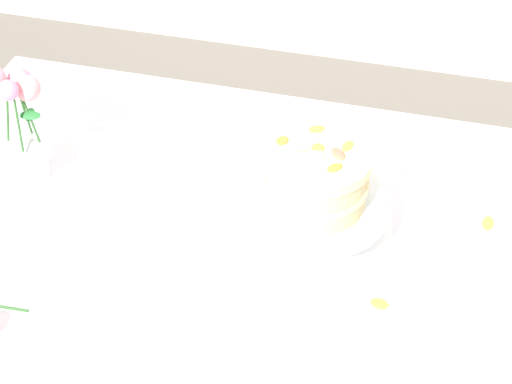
% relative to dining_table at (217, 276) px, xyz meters
% --- Properties ---
extents(dining_table, '(1.40, 1.00, 0.74)m').
position_rel_dining_table_xyz_m(dining_table, '(0.00, 0.00, 0.00)').
color(dining_table, white).
rests_on(dining_table, ground).
extents(linen_napkin, '(0.37, 0.37, 0.00)m').
position_rel_dining_table_xyz_m(linen_napkin, '(0.18, 0.06, 0.09)').
color(linen_napkin, white).
rests_on(linen_napkin, dining_table).
extents(cake_stand, '(0.29, 0.29, 0.10)m').
position_rel_dining_table_xyz_m(cake_stand, '(0.18, 0.06, 0.18)').
color(cake_stand, silver).
rests_on(cake_stand, linen_napkin).
extents(layer_cake, '(0.20, 0.20, 0.12)m').
position_rel_dining_table_xyz_m(layer_cake, '(0.18, 0.06, 0.25)').
color(layer_cake, beige).
rests_on(layer_cake, cake_stand).
extents(flower_vase, '(0.12, 0.11, 0.27)m').
position_rel_dining_table_xyz_m(flower_vase, '(-0.44, 0.11, 0.23)').
color(flower_vase, silver).
rests_on(flower_vase, dining_table).
extents(loose_petal_0, '(0.03, 0.02, 0.00)m').
position_rel_dining_table_xyz_m(loose_petal_0, '(-0.14, 0.22, 0.09)').
color(loose_petal_0, pink).
rests_on(loose_petal_0, dining_table).
extents(loose_petal_1, '(0.04, 0.03, 0.01)m').
position_rel_dining_table_xyz_m(loose_petal_1, '(0.33, -0.07, 0.10)').
color(loose_petal_1, yellow).
rests_on(loose_petal_1, dining_table).
extents(loose_petal_2, '(0.03, 0.05, 0.01)m').
position_rel_dining_table_xyz_m(loose_petal_2, '(0.52, 0.19, 0.10)').
color(loose_petal_2, yellow).
rests_on(loose_petal_2, dining_table).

